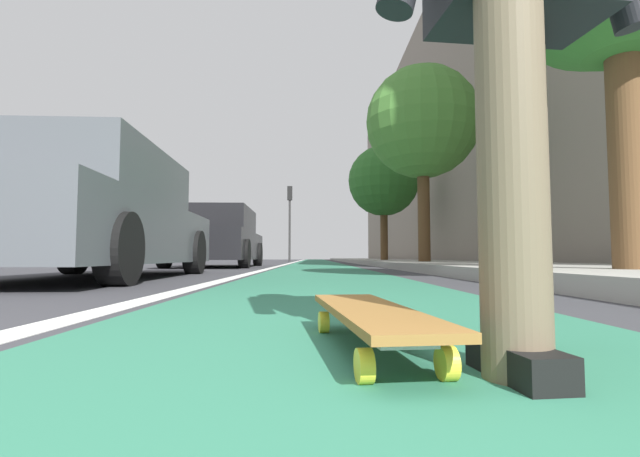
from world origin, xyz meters
name	(u,v)px	position (x,y,z in m)	size (l,w,h in m)	color
ground_plane	(319,268)	(10.00, 0.00, 0.00)	(80.00, 80.00, 0.00)	#38383D
bike_lane_paint	(316,262)	(24.00, 0.00, 0.00)	(56.00, 1.89, 0.00)	#2D7256
lane_stripe_white	(292,263)	(20.00, 1.10, 0.00)	(52.00, 0.16, 0.01)	silver
sidewalk_curb	(393,262)	(18.00, -3.12, 0.07)	(52.00, 3.20, 0.14)	#9E9B93
building_facade	(427,145)	(22.00, -5.65, 5.97)	(40.00, 1.20, 11.94)	gray
skateboard	(370,316)	(0.80, -0.02, 0.09)	(0.86, 0.29, 0.11)	yellow
parked_car_near	(90,217)	(4.84, 2.73, 0.71)	(4.66, 2.12, 1.48)	#4C5156
parked_car_mid	(217,239)	(11.12, 2.61, 0.72)	(4.60, 2.07, 1.49)	black
traffic_light	(290,210)	(25.23, 1.50, 2.98)	(0.33, 0.28, 4.32)	#2D2D2D
street_tree_mid	(422,123)	(11.09, -2.72, 3.76)	(2.94, 2.94, 5.25)	brown
street_tree_far	(384,181)	(17.64, -2.72, 3.34)	(2.86, 2.86, 4.79)	brown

